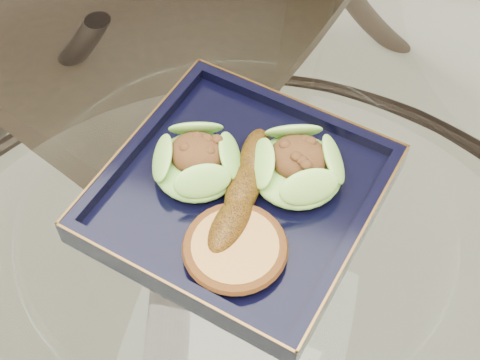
# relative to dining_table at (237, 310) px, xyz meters

# --- Properties ---
(dining_table) EXTENTS (1.13, 1.13, 0.77)m
(dining_table) POSITION_rel_dining_table_xyz_m (0.00, 0.00, 0.00)
(dining_table) COLOR white
(dining_table) RESTS_ON ground
(dining_chair) EXTENTS (0.53, 0.53, 1.01)m
(dining_chair) POSITION_rel_dining_table_xyz_m (-0.23, 0.47, -0.03)
(dining_chair) COLOR black
(dining_chair) RESTS_ON ground
(navy_plate) EXTENTS (0.32, 0.32, 0.02)m
(navy_plate) POSITION_rel_dining_table_xyz_m (-0.01, 0.05, 0.17)
(navy_plate) COLOR black
(navy_plate) RESTS_ON dining_table
(lettuce_wrap_left) EXTENTS (0.09, 0.09, 0.03)m
(lettuce_wrap_left) POSITION_rel_dining_table_xyz_m (-0.06, 0.06, 0.20)
(lettuce_wrap_left) COLOR #4C8E29
(lettuce_wrap_left) RESTS_ON navy_plate
(lettuce_wrap_right) EXTENTS (0.10, 0.10, 0.04)m
(lettuce_wrap_right) POSITION_rel_dining_table_xyz_m (0.04, 0.08, 0.20)
(lettuce_wrap_right) COLOR #61952B
(lettuce_wrap_right) RESTS_ON navy_plate
(roasted_plantain) EXTENTS (0.04, 0.16, 0.03)m
(roasted_plantain) POSITION_rel_dining_table_xyz_m (-0.01, 0.04, 0.20)
(roasted_plantain) COLOR #5C3709
(roasted_plantain) RESTS_ON navy_plate
(crumb_patty) EXTENTS (0.09, 0.09, 0.02)m
(crumb_patty) POSITION_rel_dining_table_xyz_m (0.01, -0.02, 0.19)
(crumb_patty) COLOR #B3763B
(crumb_patty) RESTS_ON navy_plate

